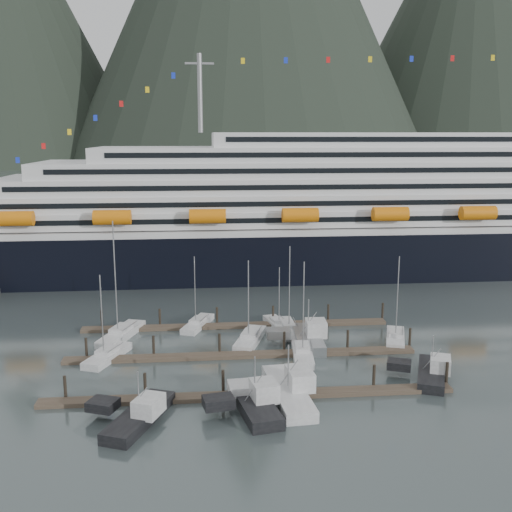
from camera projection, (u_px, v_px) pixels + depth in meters
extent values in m
plane|color=#495656|center=(281.00, 364.00, 79.45)|extent=(1600.00, 1600.00, 0.00)
cone|color=black|center=(471.00, 23.00, 680.67)|extent=(360.00, 360.00, 360.00)
cube|color=black|center=(359.00, 252.00, 134.58)|extent=(210.00, 28.00, 12.00)
cube|color=silver|center=(360.00, 223.00, 133.29)|extent=(205.80, 27.44, 1.50)
cube|color=silver|center=(382.00, 211.00, 133.22)|extent=(185.00, 26.00, 3.20)
cube|color=black|center=(401.00, 219.00, 120.45)|extent=(175.75, 0.20, 1.00)
cube|color=silver|center=(392.00, 197.00, 132.77)|extent=(180.00, 25.00, 3.20)
cube|color=black|center=(411.00, 202.00, 120.49)|extent=(171.00, 0.20, 1.00)
cube|color=silver|center=(401.00, 182.00, 132.31)|extent=(172.00, 24.00, 3.20)
cube|color=black|center=(421.00, 186.00, 120.52)|extent=(163.40, 0.20, 1.00)
cube|color=silver|center=(411.00, 168.00, 131.85)|extent=(160.00, 23.00, 3.20)
cube|color=black|center=(430.00, 170.00, 120.55)|extent=(152.00, 0.20, 1.00)
cube|color=silver|center=(420.00, 154.00, 131.42)|extent=(140.00, 22.00, 3.00)
cube|color=black|center=(440.00, 154.00, 120.60)|extent=(133.00, 0.20, 1.00)
cube|color=silver|center=(430.00, 140.00, 131.00)|extent=(95.00, 20.00, 3.00)
cube|color=black|center=(448.00, 139.00, 121.16)|extent=(90.25, 0.20, 1.00)
cylinder|color=gray|center=(200.00, 93.00, 124.62)|extent=(1.00, 1.00, 16.00)
cylinder|color=orange|center=(14.00, 219.00, 111.56)|extent=(7.00, 2.80, 2.80)
cylinder|color=orange|center=(112.00, 217.00, 113.18)|extent=(7.00, 2.80, 2.80)
cylinder|color=orange|center=(208.00, 216.00, 114.80)|extent=(7.00, 2.80, 2.80)
cylinder|color=orange|center=(300.00, 215.00, 116.42)|extent=(7.00, 2.80, 2.80)
cylinder|color=orange|center=(390.00, 214.00, 118.04)|extent=(7.00, 2.80, 2.80)
cylinder|color=orange|center=(478.00, 213.00, 119.65)|extent=(7.00, 2.80, 2.80)
cube|color=#45382C|center=(250.00, 395.00, 69.20)|extent=(48.00, 2.00, 0.50)
cylinder|color=black|center=(65.00, 389.00, 68.15)|extent=(0.36, 0.36, 3.20)
cylinder|color=black|center=(145.00, 386.00, 68.96)|extent=(0.36, 0.36, 3.20)
cylinder|color=black|center=(223.00, 383.00, 69.77)|extent=(0.36, 0.36, 3.20)
cylinder|color=black|center=(299.00, 380.00, 70.58)|extent=(0.36, 0.36, 3.20)
cylinder|color=black|center=(374.00, 378.00, 71.39)|extent=(0.36, 0.36, 3.20)
cylinder|color=black|center=(447.00, 375.00, 72.20)|extent=(0.36, 0.36, 3.20)
cube|color=#45382C|center=(242.00, 355.00, 81.88)|extent=(48.00, 2.00, 0.50)
cylinder|color=black|center=(86.00, 349.00, 80.84)|extent=(0.36, 0.36, 3.20)
cylinder|color=black|center=(154.00, 347.00, 81.65)|extent=(0.36, 0.36, 3.20)
cylinder|color=black|center=(220.00, 345.00, 82.46)|extent=(0.36, 0.36, 3.20)
cylinder|color=black|center=(284.00, 343.00, 83.27)|extent=(0.36, 0.36, 3.20)
cylinder|color=black|center=(348.00, 341.00, 84.08)|extent=(0.36, 0.36, 3.20)
cylinder|color=black|center=(410.00, 339.00, 84.89)|extent=(0.36, 0.36, 3.20)
cube|color=#45382C|center=(236.00, 325.00, 94.57)|extent=(48.00, 2.00, 0.50)
cylinder|color=black|center=(102.00, 320.00, 93.53)|extent=(0.36, 0.36, 3.20)
cylinder|color=black|center=(160.00, 318.00, 94.34)|extent=(0.36, 0.36, 3.20)
cylinder|color=black|center=(217.00, 317.00, 95.15)|extent=(0.36, 0.36, 3.20)
cylinder|color=black|center=(273.00, 315.00, 95.95)|extent=(0.36, 0.36, 3.20)
cylinder|color=black|center=(328.00, 314.00, 96.76)|extent=(0.36, 0.36, 3.20)
cylinder|color=black|center=(382.00, 312.00, 97.57)|extent=(0.36, 0.36, 3.20)
cube|color=#B7B7B7|center=(108.00, 357.00, 81.03)|extent=(5.89, 9.55, 1.43)
cube|color=#B7B7B7|center=(107.00, 351.00, 80.84)|extent=(3.10, 3.75, 0.82)
cylinder|color=gray|center=(102.00, 316.00, 78.93)|extent=(0.16, 0.16, 11.02)
cube|color=#B7B7B7|center=(121.00, 336.00, 89.71)|extent=(6.34, 11.61, 1.58)
cube|color=#B7B7B7|center=(121.00, 329.00, 89.50)|extent=(3.38, 4.45, 0.90)
cylinder|color=gray|center=(115.00, 278.00, 86.82)|extent=(0.18, 0.18, 16.77)
cube|color=#B7B7B7|center=(250.00, 340.00, 87.75)|extent=(5.73, 10.45, 1.49)
cube|color=#B7B7B7|center=(250.00, 334.00, 87.55)|extent=(3.11, 4.01, 0.85)
cylinder|color=gray|center=(248.00, 300.00, 85.50)|extent=(0.17, 0.17, 11.48)
cube|color=#B7B7B7|center=(302.00, 354.00, 82.40)|extent=(3.61, 11.06, 1.38)
cube|color=#B7B7B7|center=(302.00, 348.00, 82.22)|extent=(2.33, 3.97, 0.79)
cylinder|color=gray|center=(303.00, 308.00, 79.96)|extent=(0.16, 0.16, 12.54)
cube|color=#B7B7B7|center=(198.00, 325.00, 94.75)|extent=(5.42, 9.40, 1.28)
cube|color=#B7B7B7|center=(198.00, 320.00, 94.59)|extent=(2.83, 3.64, 0.73)
cylinder|color=gray|center=(195.00, 290.00, 92.71)|extent=(0.15, 0.15, 10.71)
cube|color=#B7B7B7|center=(277.00, 325.00, 94.78)|extent=(3.91, 8.06, 1.21)
cube|color=#B7B7B7|center=(277.00, 321.00, 94.63)|extent=(2.28, 3.03, 0.69)
cylinder|color=gray|center=(279.00, 296.00, 93.06)|extent=(0.14, 0.14, 9.02)
cube|color=#B7B7B7|center=(288.00, 330.00, 92.57)|extent=(2.66, 9.92, 1.32)
cube|color=#B7B7B7|center=(288.00, 324.00, 92.41)|extent=(1.95, 3.49, 0.75)
cylinder|color=gray|center=(289.00, 288.00, 90.23)|extent=(0.15, 0.15, 12.71)
cube|color=#B7B7B7|center=(395.00, 339.00, 88.18)|extent=(5.14, 9.14, 1.37)
cube|color=#B7B7B7|center=(396.00, 334.00, 88.01)|extent=(2.81, 3.53, 0.78)
cylinder|color=gray|center=(397.00, 297.00, 86.02)|extent=(0.16, 0.16, 12.03)
cube|color=black|center=(140.00, 419.00, 63.21)|extent=(7.17, 11.70, 1.75)
cube|color=black|center=(103.00, 405.00, 64.22)|extent=(3.69, 3.43, 1.05)
cube|color=#B7B7B7|center=(149.00, 406.00, 62.56)|extent=(3.54, 4.07, 1.92)
cube|color=black|center=(148.00, 400.00, 62.42)|extent=(3.30, 3.80, 0.44)
cylinder|color=gray|center=(138.00, 391.00, 62.59)|extent=(0.14, 0.14, 4.37)
cube|color=black|center=(255.00, 408.00, 65.82)|extent=(5.43, 11.15, 1.94)
cube|color=black|center=(219.00, 402.00, 64.48)|extent=(3.68, 2.93, 1.17)
cube|color=#B7B7B7|center=(264.00, 391.00, 65.73)|extent=(3.27, 3.66, 2.14)
cube|color=black|center=(264.00, 384.00, 65.58)|extent=(3.04, 3.41, 0.49)
cylinder|color=gray|center=(255.00, 378.00, 65.12)|extent=(0.16, 0.16, 4.86)
cube|color=#B7B7B7|center=(288.00, 395.00, 69.12)|extent=(4.69, 14.02, 1.97)
cube|color=#B7B7B7|center=(243.00, 388.00, 67.98)|extent=(3.59, 3.30, 1.18)
cube|color=#B7B7B7|center=(300.00, 378.00, 68.98)|extent=(3.09, 4.35, 2.16)
cube|color=black|center=(300.00, 372.00, 68.82)|extent=(2.87, 4.06, 0.49)
cylinder|color=gray|center=(288.00, 366.00, 68.41)|extent=(0.16, 0.16, 4.92)
cube|color=black|center=(431.00, 376.00, 74.59)|extent=(6.69, 10.73, 1.72)
cube|color=black|center=(399.00, 365.00, 75.47)|extent=(3.56, 3.19, 1.03)
cube|color=#B7B7B7|center=(440.00, 364.00, 73.98)|extent=(3.38, 3.77, 1.89)
cube|color=black|center=(441.00, 359.00, 73.84)|extent=(3.15, 3.51, 0.43)
cylinder|color=gray|center=(432.00, 352.00, 73.97)|extent=(0.14, 0.14, 4.30)
cube|color=#939699|center=(308.00, 341.00, 87.00)|extent=(4.23, 11.45, 2.05)
cube|color=#939699|center=(279.00, 333.00, 86.56)|extent=(3.60, 2.65, 1.23)
cube|color=#B7B7B7|center=(316.00, 328.00, 86.65)|extent=(3.03, 3.52, 2.26)
cube|color=black|center=(316.00, 323.00, 86.49)|extent=(2.82, 3.29, 0.51)
cylinder|color=gray|center=(308.00, 317.00, 86.26)|extent=(0.16, 0.16, 5.13)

